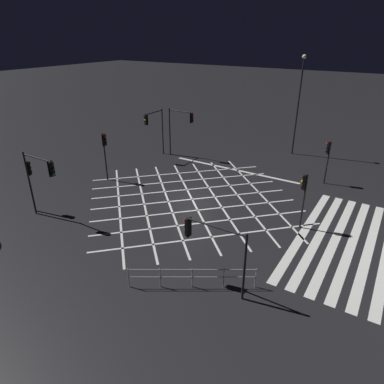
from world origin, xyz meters
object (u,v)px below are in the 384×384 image
Objects in this scene: traffic_light_ne_cross at (181,123)px; traffic_light_ne_main at (154,124)px; traffic_light_nw_cross at (41,173)px; street_lamp_west at (299,95)px; traffic_light_nw_main at (30,176)px; traffic_light_median_north at (105,147)px; traffic_light_se_cross at (328,154)px; traffic_light_sw_cross at (210,240)px; traffic_light_median_south at (304,190)px.

traffic_light_ne_main is at bearing -142.96° from traffic_light_ne_cross.
street_lamp_west is at bearing 66.63° from traffic_light_nw_cross.
street_lamp_west is (21.20, -11.09, 3.14)m from traffic_light_nw_main.
street_lamp_west is at bearing 53.72° from traffic_light_median_north.
traffic_light_se_cross is 8.09m from street_lamp_west.
street_lamp_west reaches higher than traffic_light_ne_cross.
traffic_light_ne_main is at bearing 91.23° from traffic_light_median_north.
traffic_light_ne_cross is 0.49× the size of street_lamp_west.
traffic_light_nw_cross is 20.70m from traffic_light_se_cross.
traffic_light_se_cross reaches higher than traffic_light_sw_cross.
traffic_light_nw_cross is at bearing 6.96° from traffic_light_ne_main.
traffic_light_nw_cross is at bearing 156.63° from street_lamp_west.
traffic_light_ne_main is 0.99× the size of traffic_light_ne_cross.
traffic_light_median_south is 1.02× the size of traffic_light_se_cross.
traffic_light_sw_cross is 0.80× the size of traffic_light_nw_cross.
traffic_light_ne_main reaches higher than traffic_light_nw_cross.
traffic_light_sw_cross is at bearing -91.69° from traffic_light_nw_main.
street_lamp_west is at bearing 126.87° from traffic_light_ne_main.
traffic_light_ne_main is at bearing -20.04° from traffic_light_median_south.
street_lamp_west is at bearing -27.61° from traffic_light_nw_main.
traffic_light_median_north is at bearing 29.85° from traffic_light_se_cross.
traffic_light_median_north is 7.00m from traffic_light_nw_cross.
traffic_light_median_south is at bearing -28.09° from traffic_light_ne_cross.
traffic_light_median_north is 0.42× the size of street_lamp_west.
traffic_light_median_north is 15.12m from traffic_light_sw_cross.
traffic_light_sw_cross is 11.98m from traffic_light_nw_cross.
traffic_light_median_south is 0.99× the size of traffic_light_nw_main.
traffic_light_nw_main is at bearing 24.80° from traffic_light_median_south.
traffic_light_ne_cross is at bearing 2.82° from traffic_light_se_cross.
traffic_light_se_cross is at bearing -45.47° from traffic_light_nw_main.
traffic_light_nw_main reaches higher than traffic_light_sw_cross.
traffic_light_ne_cross is at bearing 88.36° from traffic_light_nw_cross.
traffic_light_median_north is 6.52m from traffic_light_ne_main.
traffic_light_median_north is 8.29m from traffic_light_ne_cross.
traffic_light_ne_main is 16.66m from traffic_light_median_south.
traffic_light_nw_cross is 23.57m from street_lamp_west.
traffic_light_ne_cross reaches higher than traffic_light_nw_cross.
traffic_light_median_south is at bearing 28.54° from traffic_light_nw_cross.
traffic_light_ne_main is 1.27× the size of traffic_light_median_south.
traffic_light_median_north is 15.52m from traffic_light_median_south.
street_lamp_west is (8.19, -10.92, 2.40)m from traffic_light_ne_main.
traffic_light_sw_cross is 21.99m from street_lamp_west.
traffic_light_nw_cross is 1.93m from traffic_light_nw_main.
traffic_light_sw_cross is at bearing -0.42° from traffic_light_nw_cross.
street_lamp_west is (13.90, 4.72, 3.17)m from traffic_light_median_south.
traffic_light_nw_main is at bearing 169.95° from traffic_light_nw_cross.
traffic_light_sw_cross is at bearing -27.20° from traffic_light_median_north.
traffic_light_ne_main reaches higher than traffic_light_median_north.
traffic_light_nw_cross reaches higher than traffic_light_se_cross.
traffic_light_ne_cross is (1.55, -2.05, 0.04)m from traffic_light_ne_main.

